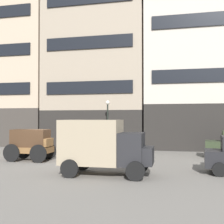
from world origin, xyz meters
name	(u,v)px	position (x,y,z in m)	size (l,w,h in m)	color
ground_plane	(47,161)	(0.00, 0.00, 0.00)	(120.00, 120.00, 0.00)	slate
building_far_left	(10,72)	(-9.09, 10.18, 7.53)	(10.15, 6.85, 14.99)	#38332D
building_center_left	(98,65)	(0.52, 10.18, 7.88)	(9.79, 6.85, 15.68)	black
building_center_right	(194,74)	(9.62, 10.18, 6.70)	(9.10, 6.85, 13.33)	black
cargo_wagon	(31,143)	(-1.11, -0.04, 1.15)	(2.90, 1.51, 1.98)	brown
draft_horse	(75,141)	(1.84, -0.04, 1.27)	(2.34, 0.61, 2.30)	beige
delivery_truck_near	(103,145)	(4.45, -3.33, 1.42)	(4.35, 2.12, 2.62)	black
pedestrian_officer	(25,139)	(-3.91, 4.22, 0.98)	(0.50, 0.50, 1.79)	#38332D
streetlamp_curbside	(108,118)	(2.54, 5.71, 2.67)	(0.32, 0.32, 4.12)	black
fire_hydrant_curbside	(40,145)	(-3.13, 5.12, 0.43)	(0.24, 0.24, 0.83)	maroon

